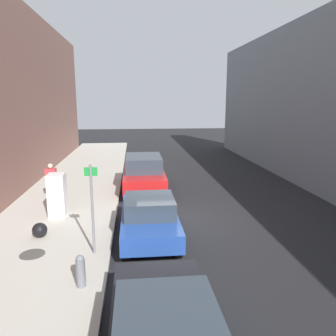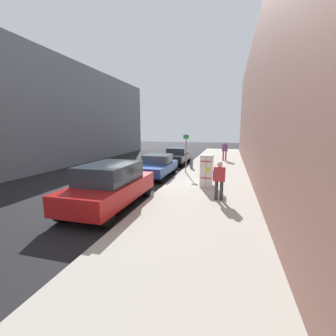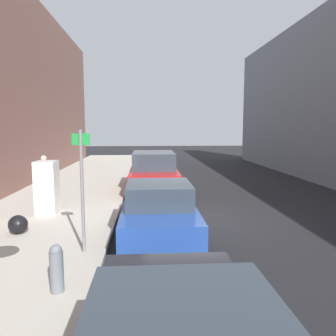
{
  "view_description": "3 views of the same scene",
  "coord_description": "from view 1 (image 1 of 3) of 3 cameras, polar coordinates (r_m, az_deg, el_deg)",
  "views": [
    {
      "loc": [
        -1.29,
        -11.69,
        4.47
      ],
      "look_at": [
        0.21,
        2.79,
        1.43
      ],
      "focal_mm": 35.0,
      "sensor_mm": 36.0,
      "label": 1
    },
    {
      "loc": [
        -5.32,
        11.99,
        3.08
      ],
      "look_at": [
        -2.2,
        0.65,
        1.01
      ],
      "focal_mm": 24.0,
      "sensor_mm": 36.0,
      "label": 2
    },
    {
      "loc": [
        -1.15,
        -9.62,
        2.79
      ],
      "look_at": [
        -0.42,
        1.55,
        1.4
      ],
      "focal_mm": 35.0,
      "sensor_mm": 36.0,
      "label": 3
    }
  ],
  "objects": [
    {
      "name": "sidewalk_slab",
      "position": [
        12.84,
        -19.26,
        -8.93
      ],
      "size": [
        4.49,
        44.0,
        0.14
      ],
      "primitive_type": "cube",
      "color": "#B2ADA0",
      "rests_on": "ground"
    },
    {
      "name": "pedestrian_walking_far",
      "position": [
        15.26,
        -19.68,
        -1.8
      ],
      "size": [
        0.46,
        0.22,
        1.61
      ],
      "rotation": [
        0.0,
        0.0,
        5.22
      ],
      "color": "#333338",
      "rests_on": "sidewalk_slab"
    },
    {
      "name": "fire_hydrant",
      "position": [
        8.29,
        -14.98,
        -16.86
      ],
      "size": [
        0.22,
        0.22,
        0.79
      ],
      "color": "slate",
      "rests_on": "sidewalk_slab"
    },
    {
      "name": "discarded_refrigerator",
      "position": [
        13.05,
        -18.73,
        -4.47
      ],
      "size": [
        0.62,
        0.7,
        1.62
      ],
      "color": "white",
      "rests_on": "sidewalk_slab"
    },
    {
      "name": "street_sign_post",
      "position": [
        9.43,
        -13.06,
        -6.26
      ],
      "size": [
        0.36,
        0.07,
        2.6
      ],
      "color": "slate",
      "rests_on": "sidewalk_slab"
    },
    {
      "name": "ground_plane",
      "position": [
        12.58,
        0.38,
        -9.03
      ],
      "size": [
        80.0,
        80.0,
        0.0
      ],
      "primitive_type": "plane",
      "color": "black"
    },
    {
      "name": "manhole_cover",
      "position": [
        10.4,
        -22.57,
        -13.71
      ],
      "size": [
        0.7,
        0.7,
        0.02
      ],
      "primitive_type": "cylinder",
      "color": "#47443F",
      "rests_on": "sidewalk_slab"
    },
    {
      "name": "trash_bag",
      "position": [
        11.44,
        -21.45,
        -10.02
      ],
      "size": [
        0.47,
        0.47,
        0.47
      ],
      "primitive_type": "sphere",
      "color": "black",
      "rests_on": "sidewalk_slab"
    },
    {
      "name": "parked_suv_red",
      "position": [
        16.43,
        -4.25,
        -0.81
      ],
      "size": [
        1.97,
        4.65,
        1.74
      ],
      "color": "red",
      "rests_on": "ground"
    },
    {
      "name": "parked_hatchback_blue",
      "position": [
        10.82,
        -3.28,
        -8.47
      ],
      "size": [
        1.78,
        4.14,
        1.43
      ],
      "color": "#23479E",
      "rests_on": "ground"
    }
  ]
}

